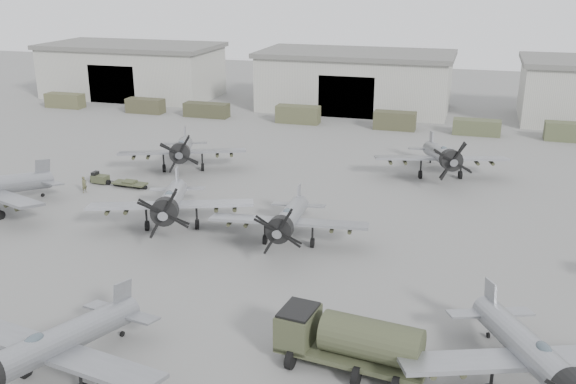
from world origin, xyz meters
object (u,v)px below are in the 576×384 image
fuel_tanker (350,339)px  ground_crew (84,185)px  aircraft_mid_1 (171,202)px  aircraft_mid_2 (288,219)px  tug_trailer (111,181)px  aircraft_near_2 (535,357)px  aircraft_far_1 (442,156)px  aircraft_far_0 (182,149)px  aircraft_near_1 (46,348)px

fuel_tanker → ground_crew: size_ratio=5.19×
aircraft_mid_1 → aircraft_mid_2: size_ratio=1.08×
tug_trailer → aircraft_near_2: bearing=-28.7°
aircraft_far_1 → ground_crew: aircraft_far_1 is taller
aircraft_far_1 → aircraft_far_0: bearing=176.4°
aircraft_far_0 → ground_crew: aircraft_far_0 is taller
aircraft_mid_2 → fuel_tanker: bearing=-69.0°
aircraft_mid_2 → tug_trailer: aircraft_mid_2 is taller
aircraft_mid_1 → aircraft_far_1: (20.19, 20.28, -0.00)m
aircraft_mid_1 → aircraft_far_0: size_ratio=1.01×
ground_crew → aircraft_near_1: bearing=-134.4°
aircraft_mid_2 → aircraft_far_1: aircraft_far_1 is taller
aircraft_near_1 → aircraft_near_2: (23.36, 6.05, 0.06)m
aircraft_mid_2 → ground_crew: aircraft_mid_2 is taller
aircraft_near_1 → fuel_tanker: bearing=32.8°
aircraft_near_1 → aircraft_far_0: bearing=114.7°
aircraft_near_1 → aircraft_far_0: 37.32m
aircraft_near_1 → tug_trailer: (-14.59, 29.92, -1.90)m
tug_trailer → fuel_tanker: bearing=-36.1°
aircraft_mid_2 → tug_trailer: 23.16m
tug_trailer → ground_crew: ground_crew is taller
aircraft_far_0 → aircraft_far_1: 26.82m
aircraft_far_0 → fuel_tanker: size_ratio=1.59×
aircraft_far_1 → fuel_tanker: 35.24m
aircraft_near_2 → aircraft_mid_2: bearing=118.5°
aircraft_mid_2 → aircraft_far_0: aircraft_far_0 is taller
tug_trailer → aircraft_mid_1: bearing=-35.6°
aircraft_far_1 → tug_trailer: size_ratio=2.25×
aircraft_far_0 → aircraft_far_1: bearing=-11.2°
aircraft_near_2 → aircraft_near_1: bearing=173.8°
aircraft_near_2 → aircraft_far_1: (-6.71, 35.19, 0.05)m
aircraft_near_2 → tug_trailer: 44.88m
aircraft_mid_1 → aircraft_far_0: bearing=91.3°
aircraft_far_0 → fuel_tanker: bearing=-73.8°
aircraft_far_0 → aircraft_mid_1: bearing=-90.3°
aircraft_near_1 → aircraft_mid_2: 21.58m
aircraft_mid_1 → aircraft_near_2: bearing=-49.7°
aircraft_near_2 → aircraft_mid_1: 30.76m
aircraft_near_2 → ground_crew: bearing=130.9°
fuel_tanker → aircraft_mid_2: bearing=125.2°
aircraft_near_1 → aircraft_far_1: 44.47m
fuel_tanker → ground_crew: fuel_tanker is taller
aircraft_mid_2 → fuel_tanker: aircraft_mid_2 is taller
fuel_tanker → ground_crew: 36.67m
aircraft_far_0 → fuel_tanker: aircraft_far_0 is taller
tug_trailer → aircraft_mid_2: bearing=-20.4°
fuel_tanker → tug_trailer: fuel_tanker is taller
aircraft_mid_1 → aircraft_far_1: bearing=24.4°
aircraft_near_1 → fuel_tanker: 15.47m
aircraft_mid_2 → ground_crew: (-22.32, 6.56, -1.44)m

